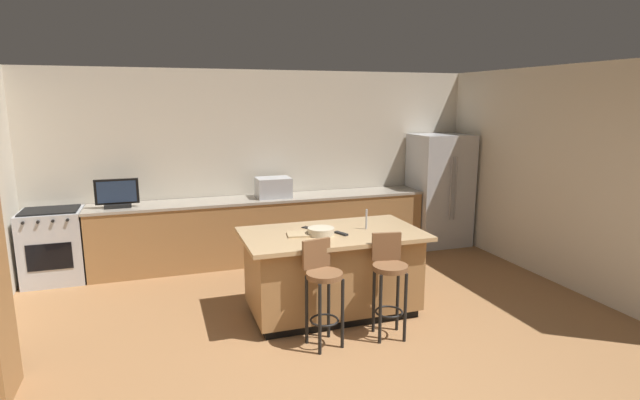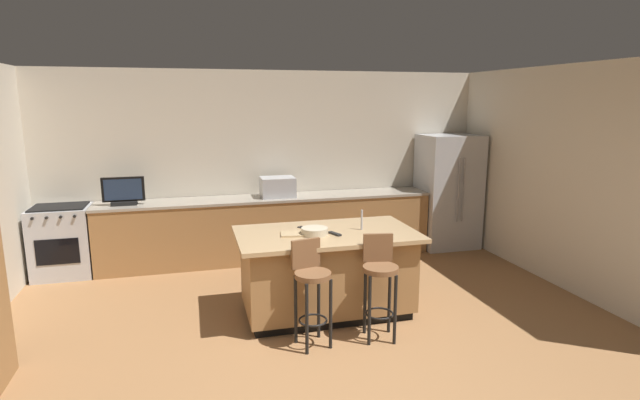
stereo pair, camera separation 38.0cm
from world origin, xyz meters
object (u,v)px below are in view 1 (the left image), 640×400
(microwave, at_px, (273,187))
(fruit_bowl, at_px, (321,231))
(range_oven, at_px, (54,246))
(bar_stool_left, at_px, (323,283))
(tv_remote, at_px, (341,233))
(tv_monitor, at_px, (117,195))
(kitchen_island, at_px, (332,271))
(cell_phone, at_px, (309,228))
(cutting_board, at_px, (304,234))
(bar_stool_right, at_px, (389,276))
(refrigerator, at_px, (439,190))

(microwave, distance_m, fruit_bowl, 2.09)
(range_oven, relative_size, fruit_bowl, 3.38)
(bar_stool_left, height_order, tv_remote, bar_stool_left)
(tv_monitor, distance_m, tv_remote, 3.11)
(kitchen_island, distance_m, cell_phone, 0.54)
(cell_phone, bearing_deg, bar_stool_left, -130.62)
(tv_monitor, relative_size, tv_remote, 3.15)
(bar_stool_left, distance_m, cutting_board, 0.71)
(tv_monitor, relative_size, bar_stool_right, 0.53)
(bar_stool_left, distance_m, tv_remote, 0.73)
(refrigerator, xyz_separation_m, microwave, (-2.69, 0.05, 0.18))
(microwave, height_order, cell_phone, microwave)
(refrigerator, xyz_separation_m, bar_stool_right, (-2.18, -2.65, -0.26))
(fruit_bowl, distance_m, cutting_board, 0.18)
(tv_monitor, relative_size, cell_phone, 3.56)
(range_oven, relative_size, bar_stool_right, 0.93)
(refrigerator, bearing_deg, cell_phone, -147.40)
(bar_stool_left, bearing_deg, kitchen_island, 51.10)
(range_oven, xyz_separation_m, fruit_bowl, (2.89, -2.09, 0.48))
(range_oven, height_order, microwave, microwave)
(refrigerator, distance_m, microwave, 2.70)
(range_oven, bearing_deg, kitchen_island, -33.57)
(bar_stool_right, xyz_separation_m, cutting_board, (-0.66, 0.67, 0.30))
(refrigerator, distance_m, fruit_bowl, 3.36)
(cell_phone, relative_size, tv_remote, 0.88)
(refrigerator, distance_m, bar_stool_right, 3.44)
(microwave, relative_size, fruit_bowl, 1.73)
(bar_stool_right, relative_size, cutting_board, 2.96)
(range_oven, bearing_deg, microwave, 0.02)
(bar_stool_right, bearing_deg, bar_stool_left, -172.40)
(fruit_bowl, bearing_deg, refrigerator, 37.25)
(microwave, bearing_deg, cutting_board, -94.34)
(bar_stool_left, height_order, cell_phone, bar_stool_left)
(cell_phone, bearing_deg, kitchen_island, -80.90)
(kitchen_island, distance_m, cutting_board, 0.56)
(microwave, height_order, tv_remote, microwave)
(fruit_bowl, bearing_deg, bar_stool_left, -107.14)
(refrigerator, height_order, fruit_bowl, refrigerator)
(bar_stool_left, bearing_deg, fruit_bowl, 60.63)
(kitchen_island, height_order, cutting_board, cutting_board)
(bar_stool_right, bearing_deg, fruit_bowl, 138.33)
(kitchen_island, bearing_deg, bar_stool_left, -116.68)
(bar_stool_left, xyz_separation_m, cell_phone, (0.14, 0.88, 0.30))
(tv_remote, bearing_deg, cell_phone, 103.53)
(bar_stool_right, bearing_deg, cutting_board, 144.71)
(bar_stool_right, relative_size, tv_remote, 5.98)
(bar_stool_right, distance_m, cutting_board, 0.99)
(cell_phone, bearing_deg, tv_remote, -85.82)
(cell_phone, bearing_deg, tv_monitor, 107.77)
(kitchen_island, bearing_deg, bar_stool_right, -63.73)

